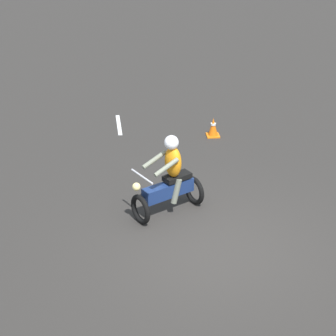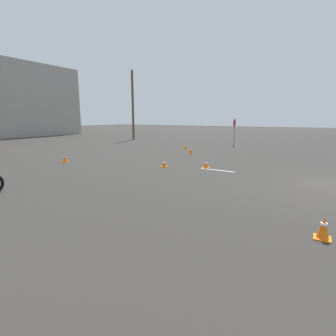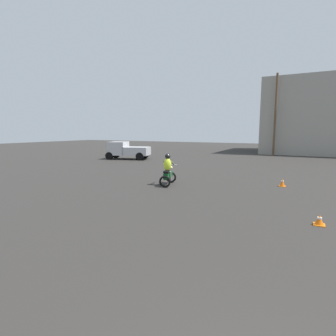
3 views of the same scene
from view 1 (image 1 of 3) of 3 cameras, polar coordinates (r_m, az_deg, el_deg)
ground_plane at (r=12.06m, az=4.15°, el=-6.92°), size 120.00×120.00×0.00m
motorcycle_rider_foreground at (r=12.73m, az=0.13°, el=-1.06°), size 1.21×1.51×1.66m
traffic_cone_far_center at (r=16.32m, az=3.95°, el=3.54°), size 0.32×0.32×0.48m
lane_stripe_w at (r=17.06m, az=-4.30°, el=3.77°), size 1.32×0.12×0.01m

